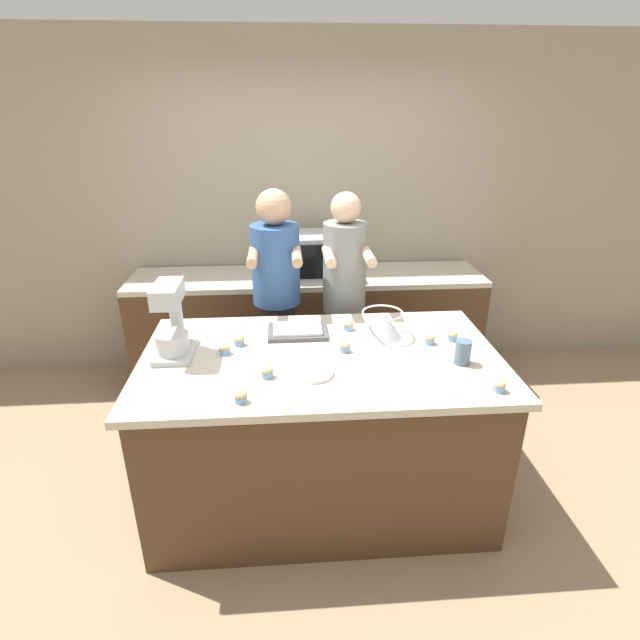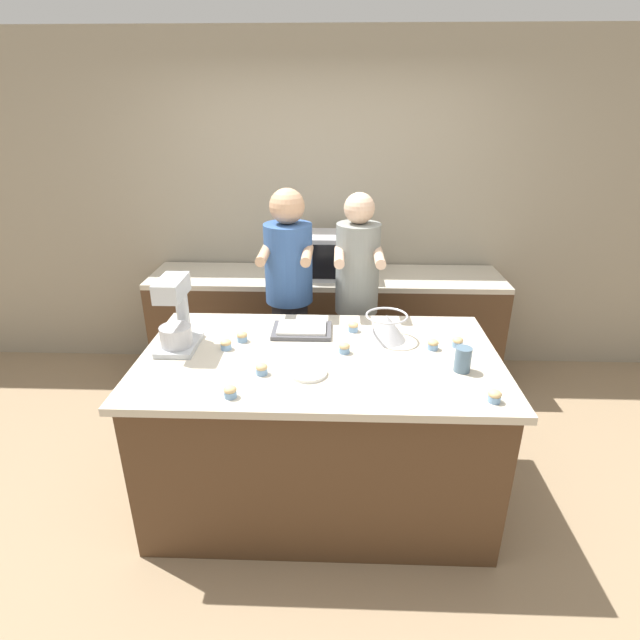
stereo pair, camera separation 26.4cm
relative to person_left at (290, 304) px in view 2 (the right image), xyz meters
The scene contains 21 objects.
ground_plane 1.24m from the person_left, 73.87° to the right, with size 16.00×16.00×0.00m, color #937A5B.
back_wall 1.08m from the person_left, 75.91° to the left, with size 10.00×0.06×2.70m.
island_counter 0.96m from the person_left, 73.87° to the right, with size 1.92×1.10×0.93m.
back_counter 0.78m from the person_left, 68.30° to the left, with size 2.80×0.60×0.91m.
person_left is the anchor object (origin of this frame).
person_right 0.46m from the person_left, ahead, with size 0.31×0.49×1.66m.
stand_mixer 0.95m from the person_left, 125.38° to the right, with size 0.20×0.30×0.40m.
mixing_bowl 0.87m from the person_left, 45.26° to the right, with size 0.24×0.24×0.15m.
baking_tray 0.56m from the person_left, 77.21° to the right, with size 0.34×0.24×0.04m.
microwave_oven 0.69m from the person_left, 64.26° to the left, with size 0.49×0.40×0.33m.
drinking_glass 1.37m from the person_left, 45.33° to the right, with size 0.08×0.08×0.13m.
small_plate 1.05m from the person_left, 79.67° to the right, with size 0.19×0.19×0.02m.
cupcake_0 1.04m from the person_left, 92.30° to the right, with size 0.06×0.06×0.06m.
cupcake_1 0.82m from the person_left, 109.56° to the right, with size 0.06×0.06×0.06m.
cupcake_2 1.22m from the person_left, 35.11° to the right, with size 0.06×0.06×0.06m.
cupcake_3 1.13m from the person_left, 40.69° to the right, with size 0.06×0.06×0.06m.
cupcake_4 0.88m from the person_left, 65.00° to the right, with size 0.06×0.06×0.06m.
cupcake_5 1.63m from the person_left, 50.25° to the right, with size 0.06×0.06×0.06m.
cupcake_6 0.67m from the person_left, 50.53° to the right, with size 0.06×0.06×0.06m.
cupcake_7 0.71m from the person_left, 106.93° to the right, with size 0.06×0.06×0.06m.
cupcake_8 1.27m from the person_left, 97.05° to the right, with size 0.06×0.06×0.06m.
Camera 2 is at (0.09, -2.37, 2.17)m, focal length 28.00 mm.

